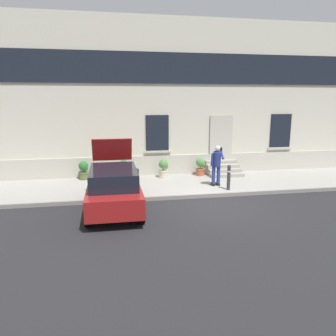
{
  "coord_description": "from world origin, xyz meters",
  "views": [
    {
      "loc": [
        -3.49,
        -10.79,
        3.76
      ],
      "look_at": [
        -1.25,
        1.6,
        1.1
      ],
      "focal_mm": 34.62,
      "sensor_mm": 36.0,
      "label": 1
    }
  ],
  "objects_px": {
    "hatchback_car_red": "(114,188)",
    "planter_terracotta": "(201,166)",
    "planter_olive": "(84,170)",
    "bollard_near_person": "(229,176)",
    "planter_charcoal": "(124,169)",
    "bollard_far_left": "(137,180)",
    "planter_cream": "(164,168)",
    "person_on_phone": "(217,163)"
  },
  "relations": [
    {
      "from": "hatchback_car_red",
      "to": "planter_terracotta",
      "type": "height_order",
      "value": "hatchback_car_red"
    },
    {
      "from": "planter_olive",
      "to": "planter_terracotta",
      "type": "relative_size",
      "value": 1.0
    },
    {
      "from": "bollard_near_person",
      "to": "planter_charcoal",
      "type": "xyz_separation_m",
      "value": [
        -4.09,
        2.76,
        -0.11
      ]
    },
    {
      "from": "planter_charcoal",
      "to": "planter_terracotta",
      "type": "xyz_separation_m",
      "value": [
        3.68,
        -0.07,
        0.0
      ]
    },
    {
      "from": "bollard_far_left",
      "to": "planter_terracotta",
      "type": "height_order",
      "value": "bollard_far_left"
    },
    {
      "from": "planter_cream",
      "to": "person_on_phone",
      "type": "bearing_deg",
      "value": -44.39
    },
    {
      "from": "bollard_far_left",
      "to": "planter_charcoal",
      "type": "height_order",
      "value": "bollard_far_left"
    },
    {
      "from": "person_on_phone",
      "to": "hatchback_car_red",
      "type": "bearing_deg",
      "value": -172.18
    },
    {
      "from": "person_on_phone",
      "to": "planter_charcoal",
      "type": "bearing_deg",
      "value": 134.97
    },
    {
      "from": "bollard_near_person",
      "to": "person_on_phone",
      "type": "distance_m",
      "value": 0.86
    },
    {
      "from": "hatchback_car_red",
      "to": "planter_charcoal",
      "type": "bearing_deg",
      "value": 82.36
    },
    {
      "from": "hatchback_car_red",
      "to": "person_on_phone",
      "type": "bearing_deg",
      "value": 24.17
    },
    {
      "from": "bollard_far_left",
      "to": "person_on_phone",
      "type": "bearing_deg",
      "value": 11.28
    },
    {
      "from": "person_on_phone",
      "to": "planter_olive",
      "type": "relative_size",
      "value": 2.03
    },
    {
      "from": "planter_charcoal",
      "to": "hatchback_car_red",
      "type": "bearing_deg",
      "value": -97.64
    },
    {
      "from": "planter_olive",
      "to": "bollard_near_person",
      "type": "bearing_deg",
      "value": -25.79
    },
    {
      "from": "bollard_near_person",
      "to": "planter_cream",
      "type": "bearing_deg",
      "value": 130.98
    },
    {
      "from": "planter_olive",
      "to": "planter_charcoal",
      "type": "height_order",
      "value": "same"
    },
    {
      "from": "bollard_far_left",
      "to": "planter_cream",
      "type": "xyz_separation_m",
      "value": [
        1.46,
        2.6,
        -0.11
      ]
    },
    {
      "from": "person_on_phone",
      "to": "planter_cream",
      "type": "relative_size",
      "value": 2.03
    },
    {
      "from": "bollard_far_left",
      "to": "bollard_near_person",
      "type": "bearing_deg",
      "value": 0.0
    },
    {
      "from": "bollard_far_left",
      "to": "planter_terracotta",
      "type": "xyz_separation_m",
      "value": [
        3.3,
        2.69,
        -0.11
      ]
    },
    {
      "from": "planter_olive",
      "to": "bollard_far_left",
      "type": "bearing_deg",
      "value": -52.31
    },
    {
      "from": "person_on_phone",
      "to": "planter_olive",
      "type": "xyz_separation_m",
      "value": [
        -5.63,
        2.18,
        -0.54
      ]
    },
    {
      "from": "person_on_phone",
      "to": "planter_cream",
      "type": "height_order",
      "value": "person_on_phone"
    },
    {
      "from": "person_on_phone",
      "to": "planter_olive",
      "type": "distance_m",
      "value": 6.06
    },
    {
      "from": "planter_cream",
      "to": "planter_charcoal",
      "type": "bearing_deg",
      "value": 175.01
    },
    {
      "from": "hatchback_car_red",
      "to": "person_on_phone",
      "type": "height_order",
      "value": "hatchback_car_red"
    },
    {
      "from": "planter_olive",
      "to": "planter_cream",
      "type": "height_order",
      "value": "same"
    },
    {
      "from": "bollard_far_left",
      "to": "planter_charcoal",
      "type": "relative_size",
      "value": 1.22
    },
    {
      "from": "planter_olive",
      "to": "planter_terracotta",
      "type": "distance_m",
      "value": 5.52
    },
    {
      "from": "hatchback_car_red",
      "to": "bollard_far_left",
      "type": "height_order",
      "value": "hatchback_car_red"
    },
    {
      "from": "bollard_near_person",
      "to": "planter_terracotta",
      "type": "xyz_separation_m",
      "value": [
        -0.42,
        2.69,
        -0.11
      ]
    },
    {
      "from": "planter_terracotta",
      "to": "bollard_near_person",
      "type": "bearing_deg",
      "value": -81.16
    },
    {
      "from": "planter_terracotta",
      "to": "bollard_far_left",
      "type": "bearing_deg",
      "value": -140.85
    },
    {
      "from": "bollard_far_left",
      "to": "planter_cream",
      "type": "height_order",
      "value": "bollard_far_left"
    },
    {
      "from": "bollard_near_person",
      "to": "planter_olive",
      "type": "bearing_deg",
      "value": 154.21
    },
    {
      "from": "bollard_far_left",
      "to": "planter_cream",
      "type": "relative_size",
      "value": 1.22
    },
    {
      "from": "person_on_phone",
      "to": "planter_terracotta",
      "type": "bearing_deg",
      "value": 77.04
    },
    {
      "from": "planter_charcoal",
      "to": "planter_cream",
      "type": "bearing_deg",
      "value": -4.99
    },
    {
      "from": "planter_charcoal",
      "to": "planter_olive",
      "type": "bearing_deg",
      "value": 176.59
    },
    {
      "from": "planter_olive",
      "to": "planter_terracotta",
      "type": "xyz_separation_m",
      "value": [
        5.51,
        -0.18,
        0.0
      ]
    }
  ]
}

